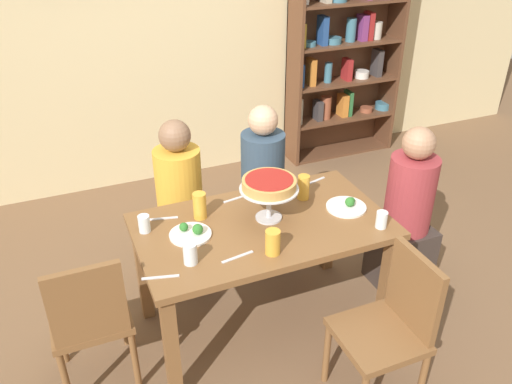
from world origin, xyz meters
TOP-DOWN VIEW (x-y plane):
  - ground_plane at (0.00, 0.00)m, footprint 12.00×12.00m
  - rear_partition at (0.00, 2.20)m, footprint 8.00×0.12m
  - dining_table at (0.00, 0.00)m, footprint 1.41×0.80m
  - bookshelf at (1.68, 2.01)m, footprint 1.13×0.30m
  - diner_far_right at (0.30, 0.69)m, footprint 0.34×0.34m
  - diner_head_east at (1.01, 0.01)m, footprint 0.34×0.34m
  - diner_far_left at (-0.30, 0.67)m, footprint 0.34×0.34m
  - chair_near_right at (0.39, -0.72)m, footprint 0.40×0.40m
  - chair_head_west at (-0.99, -0.10)m, footprint 0.40×0.40m
  - deep_dish_pizza_stand at (0.05, 0.04)m, footprint 0.33×0.33m
  - salad_plate_near_diner at (-0.40, 0.04)m, footprint 0.23×0.23m
  - salad_plate_far_diner at (0.52, -0.04)m, footprint 0.23×0.23m
  - beer_glass_amber_tall at (0.33, 0.16)m, footprint 0.07×0.07m
  - beer_glass_amber_short at (-0.06, -0.27)m, footprint 0.08×0.08m
  - beer_glass_amber_spare at (-0.30, 0.19)m, footprint 0.08×0.08m
  - water_glass_clear_near at (0.59, -0.28)m, footprint 0.06×0.06m
  - water_glass_clear_far at (-0.47, -0.19)m, footprint 0.07×0.07m
  - water_glass_clear_spare at (-0.62, 0.18)m, footprint 0.06×0.06m
  - cutlery_fork_near at (0.49, 0.32)m, footprint 0.18×0.06m
  - cutlery_knife_near at (-0.04, 0.31)m, footprint 0.18×0.05m
  - cutlery_fork_far at (-0.24, -0.24)m, footprint 0.18×0.04m
  - cutlery_knife_far at (-0.51, 0.26)m, footprint 0.18×0.06m
  - cutlery_spare_fork at (-0.64, -0.24)m, footprint 0.18×0.06m

SIDE VIEW (x-z plane):
  - ground_plane at x=0.00m, z-range 0.00..0.00m
  - chair_near_right at x=0.39m, z-range 0.05..0.92m
  - chair_head_west at x=-0.99m, z-range 0.05..0.92m
  - diner_far_right at x=0.30m, z-range -0.08..1.07m
  - diner_head_east at x=1.01m, z-range -0.08..1.07m
  - diner_far_left at x=-0.30m, z-range -0.08..1.07m
  - dining_table at x=0.00m, z-range 0.26..1.00m
  - cutlery_fork_near at x=0.49m, z-range 0.74..0.74m
  - cutlery_knife_near at x=-0.04m, z-range 0.74..0.74m
  - cutlery_fork_far at x=-0.24m, z-range 0.74..0.74m
  - cutlery_knife_far at x=-0.51m, z-range 0.74..0.74m
  - cutlery_spare_fork at x=-0.64m, z-range 0.74..0.74m
  - salad_plate_near_diner at x=-0.40m, z-range 0.72..0.79m
  - salad_plate_far_diner at x=0.52m, z-range 0.72..0.79m
  - water_glass_clear_near at x=0.59m, z-range 0.74..0.84m
  - water_glass_clear_spare at x=-0.62m, z-range 0.74..0.84m
  - water_glass_clear_far at x=-0.47m, z-range 0.74..0.85m
  - beer_glass_amber_short at x=-0.06m, z-range 0.74..0.87m
  - beer_glass_amber_tall at x=0.33m, z-range 0.74..0.89m
  - beer_glass_amber_spare at x=-0.30m, z-range 0.74..0.90m
  - deep_dish_pizza_stand at x=0.05m, z-range 0.82..1.07m
  - bookshelf at x=1.68m, z-range 0.03..2.24m
  - rear_partition at x=0.00m, z-range 0.00..2.80m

